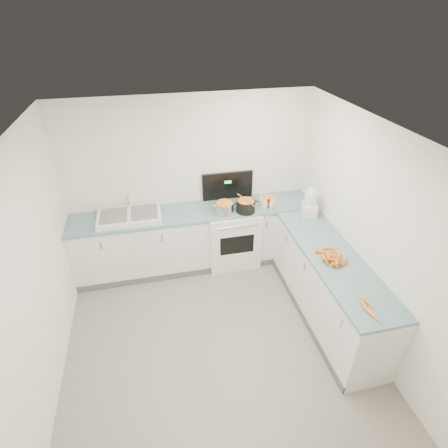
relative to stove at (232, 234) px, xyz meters
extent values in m
cube|color=white|center=(-0.55, 0.01, -0.02)|extent=(3.50, 0.60, 0.90)
cube|color=#6F989E|center=(-0.55, 0.01, 0.45)|extent=(3.50, 0.62, 0.04)
cube|color=white|center=(0.90, -1.39, -0.02)|extent=(0.60, 2.20, 0.90)
cube|color=#6F989E|center=(0.90, -1.39, 0.45)|extent=(0.62, 2.20, 0.04)
cube|color=white|center=(0.00, -0.01, -0.02)|extent=(0.76, 0.65, 0.90)
cube|color=black|center=(0.00, 0.29, 0.68)|extent=(0.76, 0.05, 0.42)
cube|color=white|center=(-1.45, 0.01, 0.50)|extent=(0.86, 0.52, 0.07)
cube|color=slate|center=(-1.65, 0.01, 0.54)|extent=(0.36, 0.42, 0.01)
cube|color=slate|center=(-1.25, 0.01, 0.54)|extent=(0.36, 0.42, 0.01)
cylinder|color=silver|center=(-1.45, 0.23, 0.66)|extent=(0.03, 0.03, 0.24)
cylinder|color=silver|center=(-0.14, -0.14, 0.54)|extent=(0.28, 0.28, 0.19)
cylinder|color=black|center=(0.16, -0.15, 0.54)|extent=(0.29, 0.29, 0.19)
cylinder|color=#AD7A47|center=(0.16, -0.15, 0.65)|extent=(0.15, 0.42, 0.02)
cylinder|color=white|center=(0.53, -0.03, 0.52)|extent=(0.30, 0.30, 0.11)
cylinder|color=#593319|center=(0.51, -0.13, 0.53)|extent=(0.05, 0.05, 0.12)
cylinder|color=#E5B266|center=(0.52, -0.20, 0.51)|extent=(0.05, 0.05, 0.09)
cube|color=white|center=(1.00, -0.44, 0.55)|extent=(0.24, 0.27, 0.17)
cylinder|color=silver|center=(1.00, -0.44, 0.73)|extent=(0.18, 0.18, 0.18)
cylinder|color=white|center=(1.00, -0.44, 0.84)|extent=(0.11, 0.11, 0.04)
cone|color=orange|center=(0.85, -1.51, 0.49)|extent=(0.20, 0.17, 0.05)
cone|color=orange|center=(0.96, -1.52, 0.49)|extent=(0.19, 0.15, 0.05)
cone|color=orange|center=(0.76, -1.42, 0.49)|extent=(0.16, 0.15, 0.04)
cone|color=orange|center=(0.93, -1.36, 0.49)|extent=(0.09, 0.17, 0.04)
cone|color=orange|center=(0.80, -1.52, 0.49)|extent=(0.08, 0.18, 0.04)
cone|color=orange|center=(0.87, -1.53, 0.49)|extent=(0.18, 0.09, 0.04)
cone|color=orange|center=(0.88, -1.43, 0.49)|extent=(0.12, 0.17, 0.05)
cone|color=orange|center=(0.80, -1.33, 0.49)|extent=(0.19, 0.16, 0.05)
cone|color=orange|center=(0.81, -1.45, 0.49)|extent=(0.10, 0.18, 0.05)
cone|color=orange|center=(0.91, -1.56, 0.49)|extent=(0.16, 0.07, 0.05)
cone|color=orange|center=(0.78, -1.51, 0.53)|extent=(0.17, 0.11, 0.05)
cone|color=orange|center=(0.84, -1.54, 0.53)|extent=(0.13, 0.17, 0.05)
cone|color=orange|center=(0.88, -1.32, 0.53)|extent=(0.20, 0.08, 0.05)
cone|color=orange|center=(0.79, -1.40, 0.53)|extent=(0.09, 0.21, 0.05)
cone|color=orange|center=(0.74, -1.48, 0.51)|extent=(0.06, 0.18, 0.05)
cone|color=orange|center=(0.86, -1.53, 0.52)|extent=(0.13, 0.20, 0.04)
cone|color=orange|center=(0.87, -1.51, 0.51)|extent=(0.16, 0.17, 0.05)
cone|color=orange|center=(0.86, -1.48, 0.53)|extent=(0.20, 0.16, 0.05)
cone|color=orange|center=(0.82, -2.35, 0.49)|extent=(0.06, 0.20, 0.04)
cone|color=orange|center=(0.80, -2.29, 0.49)|extent=(0.07, 0.18, 0.04)
cone|color=orange|center=(0.80, -2.23, 0.49)|extent=(0.05, 0.20, 0.04)
cone|color=orange|center=(0.85, -2.17, 0.49)|extent=(0.06, 0.18, 0.04)
cube|color=tan|center=(-1.72, 0.02, 0.55)|extent=(0.06, 0.01, 0.00)
cube|color=tan|center=(-1.55, -0.05, 0.54)|extent=(0.04, 0.02, 0.00)
cube|color=tan|center=(-1.70, 0.04, 0.55)|extent=(0.03, 0.01, 0.00)
cube|color=tan|center=(-1.59, 0.06, 0.55)|extent=(0.03, 0.03, 0.00)
cube|color=tan|center=(-1.73, 0.05, 0.54)|extent=(0.02, 0.05, 0.00)
cube|color=tan|center=(-1.71, -0.01, 0.55)|extent=(0.01, 0.05, 0.00)
cube|color=tan|center=(-1.60, 0.12, 0.54)|extent=(0.04, 0.03, 0.00)
cube|color=tan|center=(-1.66, 0.02, 0.54)|extent=(0.05, 0.04, 0.00)
cube|color=tan|center=(-1.67, 0.06, 0.54)|extent=(0.02, 0.03, 0.00)
cube|color=tan|center=(-1.65, 0.00, 0.54)|extent=(0.05, 0.04, 0.00)
cube|color=tan|center=(-1.60, 0.05, 0.54)|extent=(0.02, 0.04, 0.00)
cube|color=tan|center=(-1.71, 0.11, 0.55)|extent=(0.05, 0.02, 0.00)
cube|color=tan|center=(-1.69, -0.05, 0.54)|extent=(0.01, 0.03, 0.00)
camera|label=1|loc=(-1.08, -4.28, 2.99)|focal=28.00mm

